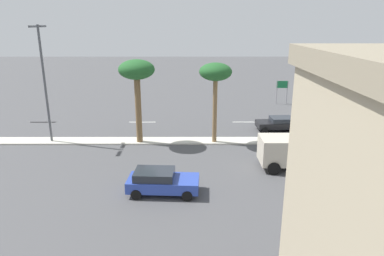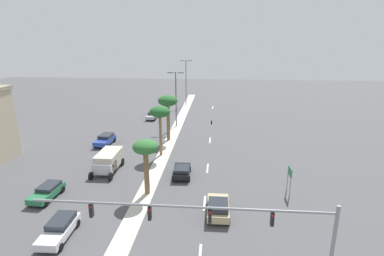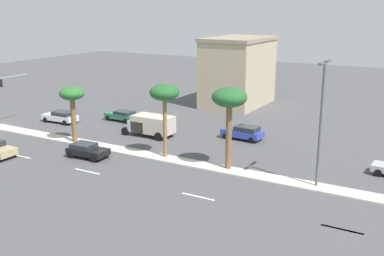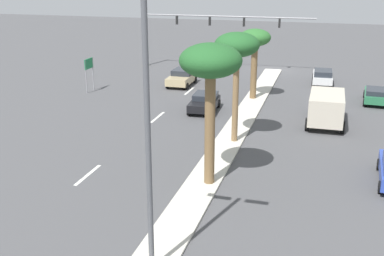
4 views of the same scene
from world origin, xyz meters
name	(u,v)px [view 4 (image 4 of 4)]	position (x,y,z in m)	size (l,w,h in m)	color
ground_plane	(215,163)	(0.00, 27.71, 0.00)	(160.00, 160.00, 0.00)	#4C4C4F
median_curb	(172,232)	(0.00, 35.62, 0.06)	(1.80, 71.24, 0.12)	beige
lane_stripe_outboard	(210,74)	(6.24, 4.00, 0.01)	(0.20, 2.80, 0.01)	silver
lane_stripe_mid	(189,91)	(6.24, 11.72, 0.01)	(0.20, 2.80, 0.01)	silver
lane_stripe_front	(158,117)	(6.24, 20.18, 0.01)	(0.20, 2.80, 0.01)	silver
lane_stripe_left	(88,175)	(6.24, 31.21, 0.01)	(0.20, 2.80, 0.01)	silver
traffic_signal_gantry	(193,30)	(8.91, 1.25, 4.27)	(18.96, 0.53, 6.28)	gray
directional_road_sign	(89,68)	(14.85, 14.28, 2.17)	(0.10, 1.46, 3.00)	gray
palm_tree_center	(255,42)	(0.21, 13.01, 4.90)	(2.57, 2.57, 5.83)	brown
palm_tree_front	(237,48)	(-0.35, 23.97, 6.03)	(2.74, 2.74, 6.88)	olive
palm_tree_leading	(211,67)	(-0.33, 30.54, 6.12)	(3.02, 3.02, 7.15)	brown
street_lamp_far	(147,117)	(-0.13, 38.37, 5.91)	(2.90, 0.24, 9.90)	#515459
sedan_green_front	(376,95)	(-9.75, 11.40, 0.71)	(2.13, 4.26, 1.29)	#287047
sedan_white_inboard	(323,76)	(-5.33, 5.42, 0.77)	(2.04, 4.56, 1.44)	silver
sedan_tan_mid	(182,77)	(7.56, 9.67, 0.79)	(2.11, 4.22, 1.49)	tan
sedan_black_left	(205,102)	(3.30, 17.53, 0.72)	(2.23, 3.95, 1.33)	black
box_truck	(326,107)	(-5.86, 18.40, 1.28)	(2.60, 5.68, 2.31)	silver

